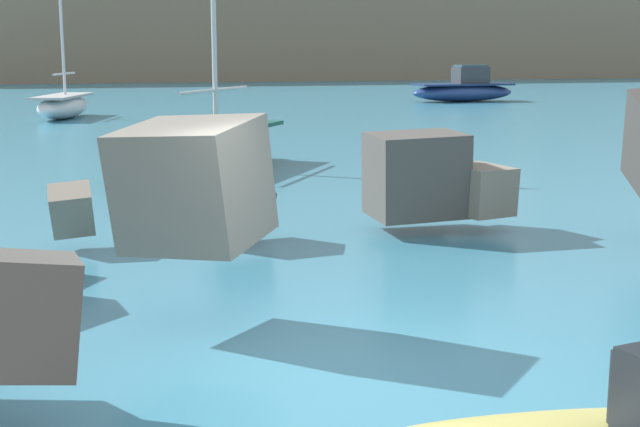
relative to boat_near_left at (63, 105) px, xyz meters
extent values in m
plane|color=teal|center=(2.89, -32.04, -0.56)|extent=(400.00, 400.00, 0.00)
cube|color=#3D3A38|center=(3.03, -26.36, 0.13)|extent=(1.03, 1.26, 0.98)
cube|color=#4C4944|center=(0.23, -32.70, 0.45)|extent=(1.18, 1.29, 1.09)
cube|color=gray|center=(6.97, -26.44, 0.12)|extent=(1.12, 1.19, 0.82)
cube|color=slate|center=(1.90, -30.35, 0.99)|extent=(1.87, 1.78, 1.43)
cube|color=#4C4944|center=(5.96, -26.25, 0.37)|extent=(1.50, 1.20, 1.39)
cube|color=gray|center=(0.62, -26.21, 0.05)|extent=(0.65, 0.73, 0.85)
cylinder|color=black|center=(2.95, -36.30, 0.84)|extent=(0.09, 0.09, 0.56)
ellipsoid|color=#E0D166|center=(2.84, -36.25, 0.78)|extent=(2.12, 0.74, 0.37)
ellipsoid|color=white|center=(0.00, 0.00, -0.06)|extent=(2.87, 5.35, 0.99)
cube|color=#ACACAC|center=(0.00, 0.00, 0.40)|extent=(2.64, 4.93, 0.10)
cylinder|color=silver|center=(0.10, 0.37, 2.80)|extent=(0.12, 0.12, 4.73)
cylinder|color=silver|center=(0.10, 0.37, 1.34)|extent=(0.90, 2.98, 0.08)
ellipsoid|color=navy|center=(21.72, 7.06, -0.05)|extent=(6.23, 2.38, 1.01)
cube|color=navy|center=(21.72, 7.06, 0.41)|extent=(5.74, 2.19, 0.10)
cube|color=#33383D|center=(22.18, 7.09, 0.92)|extent=(1.90, 1.33, 0.95)
cube|color=#334C5B|center=(22.18, 7.09, 1.46)|extent=(1.71, 1.20, 0.12)
ellipsoid|color=#1E6656|center=(3.68, -18.44, -0.03)|extent=(4.98, 6.21, 1.05)
cube|color=#164C41|center=(3.68, -18.44, 0.45)|extent=(4.58, 5.72, 0.10)
cylinder|color=silver|center=(3.94, -18.05, 2.95)|extent=(0.12, 0.12, 4.91)
cylinder|color=silver|center=(3.94, -18.05, 1.39)|extent=(2.14, 3.16, 0.08)
cube|color=#847056|center=(22.92, 57.14, 4.93)|extent=(77.10, 33.20, 10.97)
camera|label=1|loc=(0.86, -39.29, 2.35)|focal=49.17mm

